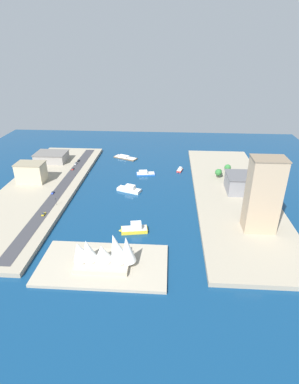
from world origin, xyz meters
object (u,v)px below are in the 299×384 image
at_px(suv_black, 78,161).
at_px(pickup_red, 73,169).
at_px(ferry_yellow_fast, 134,229).
at_px(taxi_yellow_cab, 44,214).
at_px(apartment_midrise_tan, 263,195).
at_px(opera_landmark, 104,253).
at_px(office_block_beige, 31,172).
at_px(barge_flat_brown, 125,157).
at_px(catamaran_blue, 145,173).
at_px(carpark_squat_concrete, 51,157).
at_px(van_white, 76,163).
at_px(hatchback_blue, 53,193).
at_px(tugboat_red, 180,170).
at_px(warehouse_low_gray, 245,183).
at_px(traffic_light_waterfront, 56,200).
at_px(ferry_white_commuter, 129,189).

height_order(suv_black, pickup_red, suv_black).
distance_m(ferry_yellow_fast, taxi_yellow_cab, 75.88).
distance_m(apartment_midrise_tan, opera_landmark, 116.35).
relative_size(office_block_beige, opera_landmark, 0.64).
bearing_deg(barge_flat_brown, catamaran_blue, 119.73).
bearing_deg(ferry_yellow_fast, carpark_squat_concrete, -50.50).
bearing_deg(carpark_squat_concrete, van_white, 165.69).
xyz_separation_m(carpark_squat_concrete, suv_black, (-30.82, -1.45, -4.26)).
xyz_separation_m(apartment_midrise_tan, suv_black, (171.68, -131.48, -26.70)).
bearing_deg(apartment_midrise_tan, opera_landmark, 23.41).
relative_size(van_white, hatchback_blue, 1.20).
bearing_deg(barge_flat_brown, taxi_yellow_cab, 72.88).
distance_m(office_block_beige, pickup_red, 46.20).
distance_m(tugboat_red, warehouse_low_gray, 79.53).
bearing_deg(traffic_light_waterfront, tugboat_red, -139.09).
height_order(tugboat_red, ferry_white_commuter, ferry_white_commuter).
bearing_deg(pickup_red, opera_landmark, 113.42).
height_order(catamaran_blue, taxi_yellow_cab, taxi_yellow_cab).
height_order(ferry_yellow_fast, suv_black, ferry_yellow_fast).
relative_size(ferry_white_commuter, apartment_midrise_tan, 0.45).
bearing_deg(hatchback_blue, pickup_red, -91.20).
bearing_deg(catamaran_blue, carpark_squat_concrete, -12.71).
bearing_deg(ferry_yellow_fast, suv_black, -59.46).
height_order(tugboat_red, van_white, van_white).
height_order(office_block_beige, traffic_light_waterfront, office_block_beige).
relative_size(ferry_yellow_fast, ferry_white_commuter, 0.88).
relative_size(carpark_squat_concrete, opera_landmark, 0.84).
bearing_deg(apartment_midrise_tan, pickup_red, -31.81).
xyz_separation_m(ferry_yellow_fast, suv_black, (80.65, -136.68, 1.63)).
relative_size(ferry_white_commuter, taxi_yellow_cab, 5.00).
distance_m(ferry_white_commuter, taxi_yellow_cab, 82.54).
bearing_deg(suv_black, ferry_white_commuter, 134.91).
xyz_separation_m(catamaran_blue, warehouse_low_gray, (-95.41, 40.79, 9.76)).
distance_m(apartment_midrise_tan, suv_black, 217.89).
bearing_deg(hatchback_blue, barge_flat_brown, -115.46).
xyz_separation_m(hatchback_blue, traffic_light_waterfront, (-10.84, 21.21, 3.38)).
xyz_separation_m(taxi_yellow_cab, traffic_light_waterfront, (-4.56, -17.15, 3.45)).
relative_size(ferry_yellow_fast, office_block_beige, 0.82).
relative_size(catamaran_blue, hatchback_blue, 4.80).
xyz_separation_m(ferry_white_commuter, carpark_squat_concrete, (98.73, -66.67, 6.30)).
bearing_deg(ferry_yellow_fast, opera_landmark, 70.76).
distance_m(apartment_midrise_tan, van_white, 212.84).
relative_size(carpark_squat_concrete, pickup_red, 7.41).
relative_size(catamaran_blue, suv_black, 4.60).
height_order(barge_flat_brown, taxi_yellow_cab, taxi_yellow_cab).
xyz_separation_m(tugboat_red, catamaran_blue, (37.76, 13.06, 0.34)).
distance_m(taxi_yellow_cab, suv_black, 122.92).
relative_size(barge_flat_brown, pickup_red, 6.35).
bearing_deg(tugboat_red, ferry_yellow_fast, 73.49).
height_order(taxi_yellow_cab, opera_landmark, opera_landmark).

